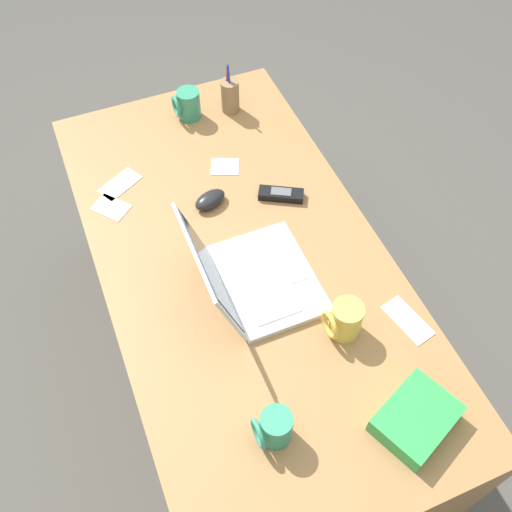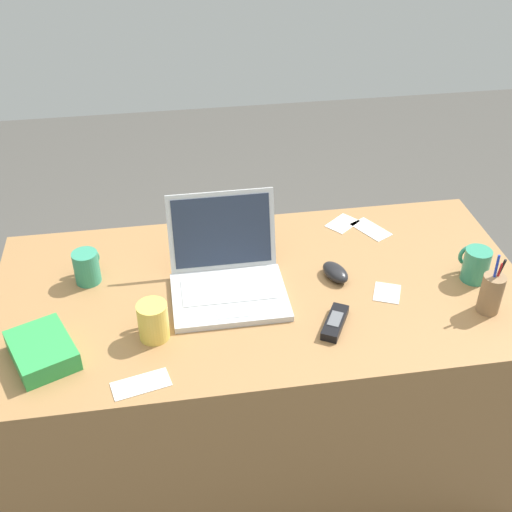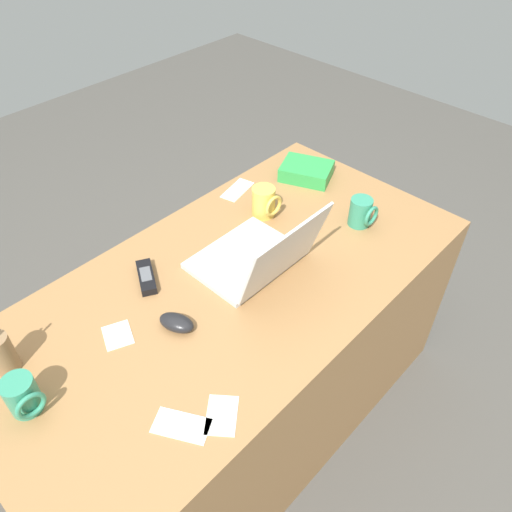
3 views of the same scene
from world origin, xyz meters
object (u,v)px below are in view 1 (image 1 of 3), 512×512
laptop (250,277)px  cordless_phone (281,194)px  coffee_mug_spare (274,428)px  computer_mouse (210,200)px  coffee_mug_white (345,320)px  coffee_mug_tall (188,104)px  pen_holder (230,96)px  snack_bag (416,419)px

laptop → cordless_phone: (0.26, -0.20, -0.04)m
coffee_mug_spare → cordless_phone: coffee_mug_spare is taller
computer_mouse → coffee_mug_white: coffee_mug_white is taller
coffee_mug_tall → pen_holder: (-0.02, -0.14, 0.01)m
laptop → snack_bag: 0.53m
coffee_mug_spare → pen_holder: (1.08, -0.31, 0.01)m
laptop → computer_mouse: 0.32m
coffee_mug_tall → cordless_phone: 0.47m
laptop → computer_mouse: laptop is taller
laptop → coffee_mug_white: (-0.21, -0.17, 0.00)m
laptop → snack_bag: laptop is taller
snack_bag → coffee_mug_tall: bearing=6.8°
coffee_mug_tall → snack_bag: 1.20m
pen_holder → coffee_mug_tall: bearing=81.4°
snack_bag → coffee_mug_spare: bearing=72.8°
pen_holder → cordless_phone: bearing=179.8°
coffee_mug_spare → pen_holder: pen_holder is taller
coffee_mug_spare → coffee_mug_white: bearing=-55.9°
computer_mouse → coffee_mug_tall: 0.40m
laptop → pen_holder: bearing=-16.7°
laptop → cordless_phone: 0.33m
cordless_phone → computer_mouse: bearing=75.2°
coffee_mug_white → pen_holder: pen_holder is taller
computer_mouse → coffee_mug_tall: (0.39, -0.06, 0.03)m
coffee_mug_white → snack_bag: (-0.28, -0.04, -0.03)m
computer_mouse → coffee_mug_tall: coffee_mug_tall is taller
cordless_phone → snack_bag: size_ratio=0.76×
computer_mouse → pen_holder: 0.43m
cordless_phone → pen_holder: (0.43, -0.00, 0.05)m
coffee_mug_spare → pen_holder: size_ratio=0.54×
coffee_mug_tall → coffee_mug_spare: bearing=171.4°
coffee_mug_white → coffee_mug_spare: bearing=124.1°
coffee_mug_spare → cordless_phone: size_ratio=0.71×
computer_mouse → coffee_mug_spare: coffee_mug_spare is taller
cordless_phone → snack_bag: 0.75m
coffee_mug_tall → snack_bag: (-1.20, -0.14, -0.02)m
cordless_phone → pen_holder: pen_holder is taller
coffee_mug_white → coffee_mug_spare: (-0.18, 0.27, -0.00)m
laptop → coffee_mug_tall: size_ratio=3.17×
coffee_mug_spare → cordless_phone: 0.72m
cordless_phone → snack_bag: bearing=-179.8°
coffee_mug_tall → laptop: bearing=174.8°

